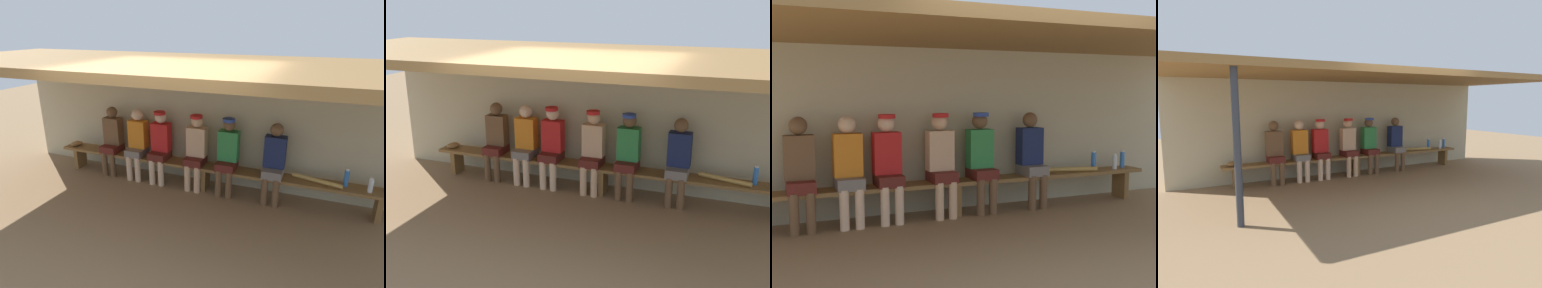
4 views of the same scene
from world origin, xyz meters
The scene contains 14 objects.
ground_plane centered at (0.00, 0.00, 0.00)m, with size 24.00×24.00×0.00m, color #8C6D4C.
back_wall centered at (0.00, 2.00, 1.10)m, with size 8.00×0.20×2.20m, color #B7AD8C.
dugout_roof centered at (0.00, 0.70, 2.26)m, with size 8.00×2.80×0.12m, color olive.
bench centered at (0.00, 1.55, 0.39)m, with size 6.00×0.36×0.46m.
player_middle centered at (-0.19, 1.55, 0.75)m, with size 0.34×0.42×1.34m.
player_in_white centered at (0.39, 1.55, 0.75)m, with size 0.34×0.42×1.34m.
player_in_red centered at (-0.89, 1.55, 0.75)m, with size 0.34×0.42×1.34m.
player_rightmost centered at (-1.93, 1.55, 0.73)m, with size 0.34×0.42×1.34m.
player_with_sunglasses centered at (-1.37, 1.55, 0.73)m, with size 0.34×0.42×1.34m.
player_leftmost centered at (1.16, 1.55, 0.73)m, with size 0.34×0.42×1.34m.
water_bottle_green centered at (2.26, 1.58, 0.60)m, with size 0.07×0.07×0.28m.
water_bottle_orange centered at (2.59, 1.50, 0.57)m, with size 0.07×0.07×0.23m.
water_bottle_blue centered at (2.81, 1.59, 0.59)m, with size 0.07×0.07×0.26m.
baseball_bat centered at (1.84, 1.55, 0.49)m, with size 0.07×0.07×0.78m, color tan.
Camera 3 is at (-2.30, -4.23, 1.61)m, focal length 44.87 mm.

